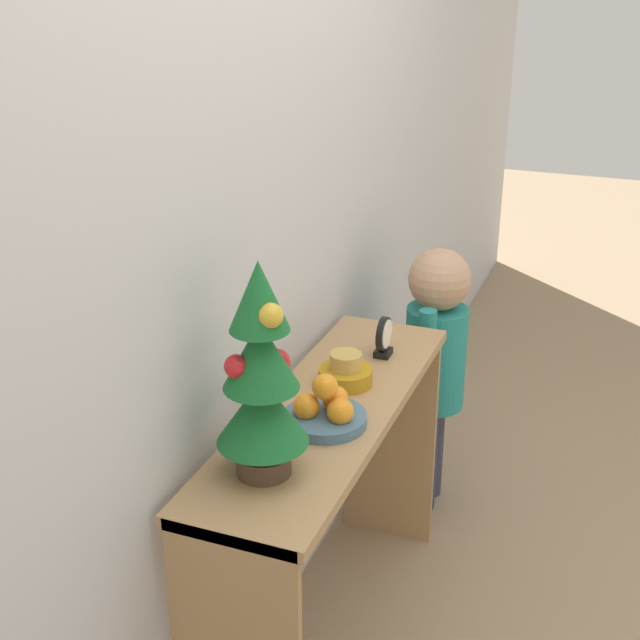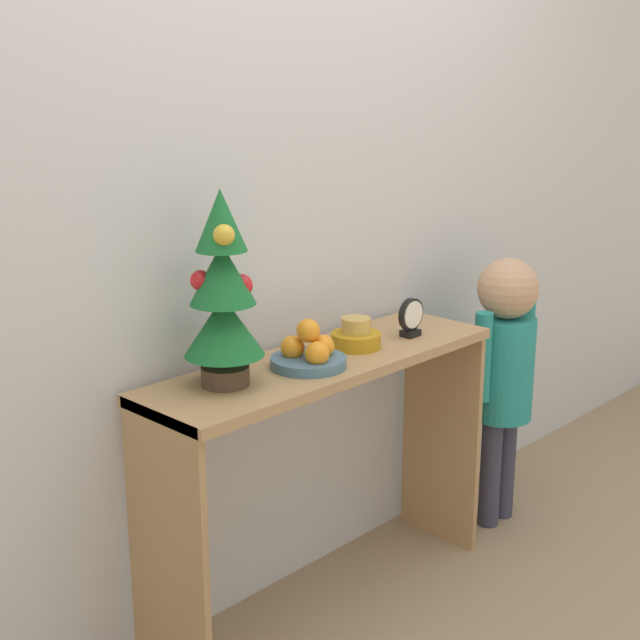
{
  "view_description": "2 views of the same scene",
  "coord_description": "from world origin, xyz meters",
  "px_view_note": "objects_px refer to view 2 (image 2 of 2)",
  "views": [
    {
      "loc": [
        -1.87,
        -0.54,
        1.86
      ],
      "look_at": [
        0.01,
        0.2,
        1.0
      ],
      "focal_mm": 50.0,
      "sensor_mm": 36.0,
      "label": 1
    },
    {
      "loc": [
        -1.72,
        -1.47,
        1.53
      ],
      "look_at": [
        -0.04,
        0.14,
        0.9
      ],
      "focal_mm": 50.0,
      "sensor_mm": 36.0,
      "label": 2
    }
  ],
  "objects_px": {
    "desk_clock": "(411,318)",
    "child_figure": "(504,359)",
    "fruit_bowl": "(309,354)",
    "singing_bowl": "(356,336)",
    "mini_tree": "(223,293)"
  },
  "relations": [
    {
      "from": "mini_tree",
      "to": "fruit_bowl",
      "type": "bearing_deg",
      "value": -11.55
    },
    {
      "from": "fruit_bowl",
      "to": "singing_bowl",
      "type": "distance_m",
      "value": 0.22
    },
    {
      "from": "mini_tree",
      "to": "child_figure",
      "type": "xyz_separation_m",
      "value": [
        1.14,
        -0.11,
        -0.41
      ]
    },
    {
      "from": "mini_tree",
      "to": "fruit_bowl",
      "type": "distance_m",
      "value": 0.33
    },
    {
      "from": "desk_clock",
      "to": "child_figure",
      "type": "height_order",
      "value": "child_figure"
    },
    {
      "from": "desk_clock",
      "to": "mini_tree",
      "type": "bearing_deg",
      "value": 174.4
    },
    {
      "from": "fruit_bowl",
      "to": "singing_bowl",
      "type": "height_order",
      "value": "fruit_bowl"
    },
    {
      "from": "mini_tree",
      "to": "desk_clock",
      "type": "xyz_separation_m",
      "value": [
        0.68,
        -0.07,
        -0.18
      ]
    },
    {
      "from": "singing_bowl",
      "to": "child_figure",
      "type": "height_order",
      "value": "child_figure"
    },
    {
      "from": "singing_bowl",
      "to": "desk_clock",
      "type": "bearing_deg",
      "value": -11.98
    },
    {
      "from": "mini_tree",
      "to": "singing_bowl",
      "type": "distance_m",
      "value": 0.52
    },
    {
      "from": "singing_bowl",
      "to": "mini_tree",
      "type": "bearing_deg",
      "value": 177.17
    },
    {
      "from": "fruit_bowl",
      "to": "child_figure",
      "type": "xyz_separation_m",
      "value": [
        0.89,
        -0.06,
        -0.21
      ]
    },
    {
      "from": "fruit_bowl",
      "to": "child_figure",
      "type": "distance_m",
      "value": 0.92
    },
    {
      "from": "mini_tree",
      "to": "child_figure",
      "type": "distance_m",
      "value": 1.22
    }
  ]
}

